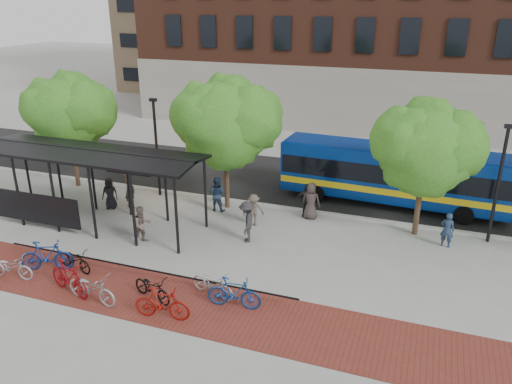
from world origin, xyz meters
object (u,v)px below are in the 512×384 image
(pedestrian_7, at_px, (447,230))
(bike_6, at_px, (92,288))
(bike_11, at_px, (234,293))
(bike_2, at_px, (11,267))
(bike_4, at_px, (75,259))
(pedestrian_6, at_px, (311,201))
(lamp_post_left, at_px, (156,145))
(pedestrian_4, at_px, (306,200))
(tree_a, at_px, (70,110))
(pedestrian_2, at_px, (217,194))
(bus_shelter, at_px, (87,161))
(pedestrian_3, at_px, (254,210))
(pedestrian_8, at_px, (142,225))
(bike_5, at_px, (69,278))
(bike_9, at_px, (162,304))
(bike_8, at_px, (152,288))
(bike_10, at_px, (213,284))
(pedestrian_1, at_px, (130,190))
(tree_b, at_px, (228,119))
(lamp_post_right, at_px, (499,181))
(bus, at_px, (392,172))
(tree_c, at_px, (428,146))
(bike_3, at_px, (47,256))
(pedestrian_0, at_px, (110,193))
(pedestrian_9, at_px, (247,222))

(pedestrian_7, bearing_deg, bike_6, 46.92)
(bike_11, bearing_deg, bike_2, 91.09)
(bike_4, xyz_separation_m, pedestrian_6, (7.33, 7.72, 0.44))
(lamp_post_left, relative_size, pedestrian_4, 3.13)
(tree_a, xyz_separation_m, pedestrian_2, (8.61, -0.63, -3.37))
(bike_6, bearing_deg, bus_shelter, 43.86)
(pedestrian_3, height_order, pedestrian_8, pedestrian_8)
(bike_5, xyz_separation_m, bike_9, (3.81, -0.21, -0.06))
(tree_a, relative_size, bike_8, 3.51)
(bike_10, relative_size, pedestrian_2, 1.04)
(pedestrian_1, bearing_deg, bike_10, 165.94)
(tree_b, height_order, pedestrian_2, tree_b)
(lamp_post_right, xyz_separation_m, bus, (-4.42, 2.85, -1.05))
(tree_b, xyz_separation_m, bike_4, (-3.18, -7.73, -4.01))
(tree_c, height_order, bike_4, tree_c)
(bike_10, bearing_deg, bike_6, 130.67)
(pedestrian_3, bearing_deg, bike_6, -137.11)
(tree_c, bearing_deg, bus_shelter, -164.94)
(bike_6, bearing_deg, pedestrian_3, -14.52)
(bus_shelter, relative_size, pedestrian_6, 5.94)
(bus_shelter, height_order, bike_6, bus_shelter)
(bike_10, relative_size, pedestrian_6, 1.01)
(bike_8, distance_m, pedestrian_8, 4.48)
(pedestrian_2, bearing_deg, bike_5, 74.79)
(tree_c, relative_size, bike_2, 3.26)
(pedestrian_8, bearing_deg, tree_c, -34.51)
(bike_2, bearing_deg, bike_9, -99.27)
(lamp_post_left, height_order, bus, lamp_post_left)
(lamp_post_right, height_order, pedestrian_1, lamp_post_right)
(bus, bearing_deg, bike_3, -133.28)
(bike_2, distance_m, bike_8, 5.69)
(bike_6, distance_m, pedestrian_4, 10.77)
(bike_6, height_order, pedestrian_7, pedestrian_7)
(tree_c, distance_m, bike_11, 10.30)
(lamp_post_right, height_order, bike_10, lamp_post_right)
(pedestrian_0, bearing_deg, pedestrian_6, -5.36)
(pedestrian_7, bearing_deg, bike_8, 49.03)
(tree_b, distance_m, tree_c, 9.00)
(tree_b, bearing_deg, bike_3, -117.27)
(bike_4, relative_size, pedestrian_3, 1.13)
(bus_shelter, distance_m, pedestrian_7, 15.85)
(tree_b, height_order, bike_5, tree_b)
(pedestrian_2, bearing_deg, bike_3, 60.49)
(tree_a, xyz_separation_m, bike_4, (5.82, -7.73, -3.79))
(pedestrian_2, relative_size, pedestrian_9, 0.96)
(tree_b, relative_size, pedestrian_6, 3.63)
(bike_3, height_order, pedestrian_7, pedestrian_7)
(pedestrian_6, bearing_deg, bike_5, 56.65)
(bus, relative_size, pedestrian_1, 5.77)
(bike_4, xyz_separation_m, pedestrian_8, (1.22, 2.88, 0.38))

